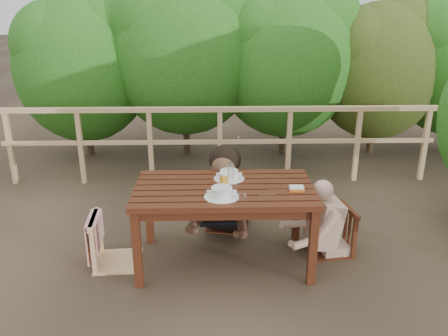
{
  "coord_description": "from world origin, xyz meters",
  "views": [
    {
      "loc": [
        -0.1,
        -3.74,
        2.28
      ],
      "look_at": [
        0.0,
        0.05,
        0.9
      ],
      "focal_mm": 37.04,
      "sensor_mm": 36.0,
      "label": 1
    }
  ],
  "objects_px": {
    "chair_right": "(331,211)",
    "tumbler": "(242,198)",
    "woman": "(228,162)",
    "beer_glass": "(224,180)",
    "chair_far": "(228,189)",
    "chair_left": "(115,219)",
    "butter_tub": "(296,189)",
    "soup_near": "(222,193)",
    "soup_far": "(229,175)",
    "diner_right": "(336,193)",
    "bottle": "(231,174)",
    "table": "(224,226)"
  },
  "relations": [
    {
      "from": "chair_far",
      "to": "bottle",
      "type": "height_order",
      "value": "bottle"
    },
    {
      "from": "chair_left",
      "to": "beer_glass",
      "type": "bearing_deg",
      "value": -93.9
    },
    {
      "from": "chair_left",
      "to": "soup_far",
      "type": "height_order",
      "value": "chair_left"
    },
    {
      "from": "soup_near",
      "to": "beer_glass",
      "type": "distance_m",
      "value": 0.23
    },
    {
      "from": "chair_far",
      "to": "chair_right",
      "type": "bearing_deg",
      "value": -17.23
    },
    {
      "from": "butter_tub",
      "to": "chair_right",
      "type": "bearing_deg",
      "value": 35.86
    },
    {
      "from": "soup_far",
      "to": "table",
      "type": "bearing_deg",
      "value": -104.25
    },
    {
      "from": "woman",
      "to": "beer_glass",
      "type": "distance_m",
      "value": 0.72
    },
    {
      "from": "chair_right",
      "to": "tumbler",
      "type": "xyz_separation_m",
      "value": [
        -0.87,
        -0.47,
        0.35
      ]
    },
    {
      "from": "chair_left",
      "to": "butter_tub",
      "type": "relative_size",
      "value": 7.12
    },
    {
      "from": "table",
      "to": "chair_right",
      "type": "distance_m",
      "value": 1.03
    },
    {
      "from": "table",
      "to": "woman",
      "type": "bearing_deg",
      "value": 85.17
    },
    {
      "from": "chair_left",
      "to": "butter_tub",
      "type": "xyz_separation_m",
      "value": [
        1.6,
        -0.11,
        0.32
      ]
    },
    {
      "from": "chair_left",
      "to": "tumbler",
      "type": "distance_m",
      "value": 1.2
    },
    {
      "from": "woman",
      "to": "beer_glass",
      "type": "bearing_deg",
      "value": 97.08
    },
    {
      "from": "diner_right",
      "to": "bottle",
      "type": "bearing_deg",
      "value": 88.97
    },
    {
      "from": "chair_far",
      "to": "woman",
      "type": "xyz_separation_m",
      "value": [
        0.0,
        0.02,
        0.29
      ]
    },
    {
      "from": "chair_right",
      "to": "woman",
      "type": "xyz_separation_m",
      "value": [
        -0.95,
        0.56,
        0.31
      ]
    },
    {
      "from": "soup_far",
      "to": "tumbler",
      "type": "bearing_deg",
      "value": -79.99
    },
    {
      "from": "table",
      "to": "chair_left",
      "type": "height_order",
      "value": "chair_left"
    },
    {
      "from": "woman",
      "to": "bottle",
      "type": "relative_size",
      "value": 6.16
    },
    {
      "from": "chair_left",
      "to": "tumbler",
      "type": "height_order",
      "value": "chair_left"
    },
    {
      "from": "chair_far",
      "to": "diner_right",
      "type": "height_order",
      "value": "diner_right"
    },
    {
      "from": "diner_right",
      "to": "chair_left",
      "type": "bearing_deg",
      "value": 86.23
    },
    {
      "from": "chair_right",
      "to": "butter_tub",
      "type": "relative_size",
      "value": 6.72
    },
    {
      "from": "bottle",
      "to": "tumbler",
      "type": "distance_m",
      "value": 0.36
    },
    {
      "from": "table",
      "to": "chair_left",
      "type": "xyz_separation_m",
      "value": [
        -0.98,
        0.0,
        0.07
      ]
    },
    {
      "from": "chair_right",
      "to": "bottle",
      "type": "relative_size",
      "value": 3.53
    },
    {
      "from": "chair_far",
      "to": "chair_right",
      "type": "xyz_separation_m",
      "value": [
        0.95,
        -0.54,
        -0.02
      ]
    },
    {
      "from": "chair_far",
      "to": "butter_tub",
      "type": "height_order",
      "value": "chair_far"
    },
    {
      "from": "soup_far",
      "to": "butter_tub",
      "type": "height_order",
      "value": "soup_far"
    },
    {
      "from": "chair_right",
      "to": "diner_right",
      "type": "xyz_separation_m",
      "value": [
        0.03,
        0.0,
        0.19
      ]
    },
    {
      "from": "table",
      "to": "chair_far",
      "type": "height_order",
      "value": "chair_far"
    },
    {
      "from": "chair_far",
      "to": "soup_near",
      "type": "bearing_deg",
      "value": -83.15
    },
    {
      "from": "soup_far",
      "to": "tumbler",
      "type": "height_order",
      "value": "soup_far"
    },
    {
      "from": "table",
      "to": "woman",
      "type": "distance_m",
      "value": 0.81
    },
    {
      "from": "diner_right",
      "to": "woman",
      "type": "bearing_deg",
      "value": 51.93
    },
    {
      "from": "bottle",
      "to": "tumbler",
      "type": "bearing_deg",
      "value": -76.91
    },
    {
      "from": "soup_far",
      "to": "bottle",
      "type": "distance_m",
      "value": 0.17
    },
    {
      "from": "woman",
      "to": "chair_far",
      "type": "bearing_deg",
      "value": 102.29
    },
    {
      "from": "butter_tub",
      "to": "bottle",
      "type": "bearing_deg",
      "value": 167.07
    },
    {
      "from": "bottle",
      "to": "woman",
      "type": "bearing_deg",
      "value": 89.81
    },
    {
      "from": "soup_near",
      "to": "soup_far",
      "type": "bearing_deg",
      "value": 79.47
    },
    {
      "from": "soup_far",
      "to": "diner_right",
      "type": "bearing_deg",
      "value": -1.75
    },
    {
      "from": "table",
      "to": "chair_left",
      "type": "distance_m",
      "value": 0.98
    },
    {
      "from": "chair_left",
      "to": "soup_near",
      "type": "height_order",
      "value": "chair_left"
    },
    {
      "from": "soup_near",
      "to": "butter_tub",
      "type": "xyz_separation_m",
      "value": [
        0.64,
        0.11,
        -0.02
      ]
    },
    {
      "from": "woman",
      "to": "beer_glass",
      "type": "relative_size",
      "value": 10.0
    },
    {
      "from": "chair_far",
      "to": "butter_tub",
      "type": "bearing_deg",
      "value": -43.21
    },
    {
      "from": "beer_glass",
      "to": "soup_far",
      "type": "bearing_deg",
      "value": 73.85
    }
  ]
}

